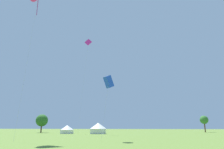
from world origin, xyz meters
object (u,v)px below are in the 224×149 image
Objects in this scene: festival_tent_right at (67,129)px; festival_tent_left at (98,128)px; tree_distant_left at (42,120)px; kite_magenta_diamond at (88,43)px; kite_blue_box at (109,82)px; tree_distant_right at (204,120)px.

festival_tent_left is (9.82, 0.00, 0.37)m from festival_tent_right.
tree_distant_left is (-13.31, 8.69, 2.90)m from festival_tent_right.
tree_distant_left is (-23.13, 8.69, 2.52)m from festival_tent_left.
kite_magenta_diamond reaches higher than tree_distant_left.
kite_magenta_diamond is 6.13× the size of festival_tent_left.
kite_blue_box is 36.38m from kite_magenta_diamond.
tree_distant_right is (36.60, 23.70, 2.85)m from festival_tent_left.
tree_distant_right is (27.92, 53.77, -4.39)m from kite_blue_box.
festival_tent_right is at bearing -33.16° from tree_distant_left.
kite_magenta_diamond is at bearing -28.29° from tree_distant_left.
festival_tent_right is (-18.50, 30.07, -7.62)m from kite_blue_box.
kite_blue_box is 32.13m from festival_tent_left.
kite_blue_box is 36.12m from festival_tent_right.
tree_distant_right is at bearing 14.10° from tree_distant_left.
tree_distant_left reaches higher than tree_distant_right.
tree_distant_left reaches higher than festival_tent_left.
tree_distant_left is (-19.71, 10.61, -24.34)m from kite_magenta_diamond.
kite_magenta_diamond is at bearing -150.72° from festival_tent_left.
kite_blue_box reaches higher than festival_tent_right.
kite_magenta_diamond reaches higher than kite_blue_box.
festival_tent_right is 0.62× the size of tree_distant_right.
kite_blue_box reaches higher than festival_tent_left.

